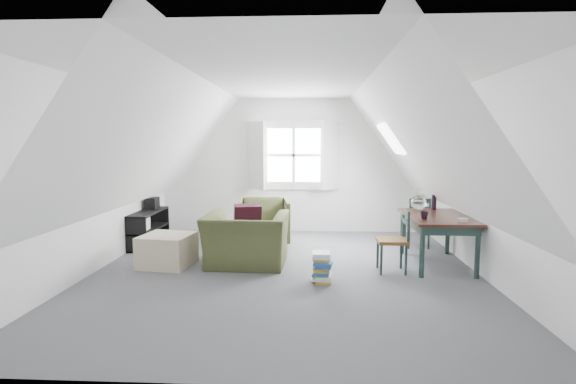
# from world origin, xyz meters

# --- Properties ---
(floor) EXTENTS (5.50, 5.50, 0.00)m
(floor) POSITION_xyz_m (0.00, 0.00, 0.00)
(floor) COLOR #535358
(floor) RESTS_ON ground
(ceiling) EXTENTS (5.50, 5.50, 0.00)m
(ceiling) POSITION_xyz_m (0.00, 0.00, 2.50)
(ceiling) COLOR white
(ceiling) RESTS_ON wall_back
(wall_back) EXTENTS (5.00, 0.00, 5.00)m
(wall_back) POSITION_xyz_m (0.00, 2.75, 1.25)
(wall_back) COLOR white
(wall_back) RESTS_ON ground
(wall_front) EXTENTS (5.00, 0.00, 5.00)m
(wall_front) POSITION_xyz_m (0.00, -2.75, 1.25)
(wall_front) COLOR white
(wall_front) RESTS_ON ground
(wall_left) EXTENTS (0.00, 5.50, 5.50)m
(wall_left) POSITION_xyz_m (-2.50, 0.00, 1.25)
(wall_left) COLOR white
(wall_left) RESTS_ON ground
(wall_right) EXTENTS (0.00, 5.50, 5.50)m
(wall_right) POSITION_xyz_m (2.50, 0.00, 1.25)
(wall_right) COLOR white
(wall_right) RESTS_ON ground
(slope_left) EXTENTS (3.19, 5.50, 4.48)m
(slope_left) POSITION_xyz_m (-1.55, 0.00, 1.78)
(slope_left) COLOR white
(slope_left) RESTS_ON wall_left
(slope_right) EXTENTS (3.19, 5.50, 4.48)m
(slope_right) POSITION_xyz_m (1.55, 0.00, 1.78)
(slope_right) COLOR white
(slope_right) RESTS_ON wall_right
(dormer_window) EXTENTS (1.71, 0.35, 1.30)m
(dormer_window) POSITION_xyz_m (0.00, 2.68, 1.45)
(dormer_window) COLOR white
(dormer_window) RESTS_ON wall_back
(skylight) EXTENTS (0.35, 0.75, 0.47)m
(skylight) POSITION_xyz_m (1.55, 1.30, 1.75)
(skylight) COLOR white
(skylight) RESTS_ON slope_right
(armchair_near) EXTENTS (1.14, 1.01, 0.72)m
(armchair_near) POSITION_xyz_m (-0.56, 0.31, 0.00)
(armchair_near) COLOR #404525
(armchair_near) RESTS_ON floor
(armchair_far) EXTENTS (0.92, 0.94, 0.77)m
(armchair_far) POSITION_xyz_m (-0.45, 1.56, 0.00)
(armchair_far) COLOR #404525
(armchair_far) RESTS_ON floor
(throw_pillow) EXTENTS (0.42, 0.31, 0.39)m
(throw_pillow) POSITION_xyz_m (-0.56, 0.46, 0.65)
(throw_pillow) COLOR #3D1021
(throw_pillow) RESTS_ON armchair_near
(ottoman) EXTENTS (0.74, 0.74, 0.43)m
(ottoman) POSITION_xyz_m (-1.64, 0.24, 0.22)
(ottoman) COLOR #C5B294
(ottoman) RESTS_ON floor
(dining_table) EXTENTS (0.83, 1.38, 0.69)m
(dining_table) POSITION_xyz_m (2.07, 0.49, 0.60)
(dining_table) COLOR black
(dining_table) RESTS_ON floor
(demijohn) EXTENTS (0.22, 0.22, 0.32)m
(demijohn) POSITION_xyz_m (1.92, 0.94, 0.82)
(demijohn) COLOR silver
(demijohn) RESTS_ON dining_table
(vase_twigs) EXTENTS (0.07, 0.08, 0.55)m
(vase_twigs) POSITION_xyz_m (2.17, 1.04, 0.81)
(vase_twigs) COLOR black
(vase_twigs) RESTS_ON dining_table
(cup) EXTENTS (0.13, 0.13, 0.10)m
(cup) POSITION_xyz_m (1.82, 0.19, 0.69)
(cup) COLOR black
(cup) RESTS_ON dining_table
(paper_box) EXTENTS (0.14, 0.11, 0.04)m
(paper_box) POSITION_xyz_m (2.27, 0.04, 0.71)
(paper_box) COLOR white
(paper_box) RESTS_ON dining_table
(dining_chair_far) EXTENTS (0.38, 0.38, 0.82)m
(dining_chair_far) POSITION_xyz_m (2.05, 1.52, 0.43)
(dining_chair_far) COLOR brown
(dining_chair_far) RESTS_ON floor
(dining_chair_near) EXTENTS (0.39, 0.39, 0.82)m
(dining_chair_near) POSITION_xyz_m (1.43, 0.11, 0.43)
(dining_chair_near) COLOR brown
(dining_chair_near) RESTS_ON floor
(media_shelf) EXTENTS (0.37, 1.11, 0.57)m
(media_shelf) POSITION_xyz_m (-2.36, 1.39, 0.26)
(media_shelf) COLOR black
(media_shelf) RESTS_ON floor
(electronics_box) EXTENTS (0.19, 0.27, 0.21)m
(electronics_box) POSITION_xyz_m (-2.36, 1.68, 0.66)
(electronics_box) COLOR black
(electronics_box) RESTS_ON media_shelf
(magazine_stack) EXTENTS (0.27, 0.32, 0.36)m
(magazine_stack) POSITION_xyz_m (0.47, -0.38, 0.18)
(magazine_stack) COLOR #B29933
(magazine_stack) RESTS_ON floor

